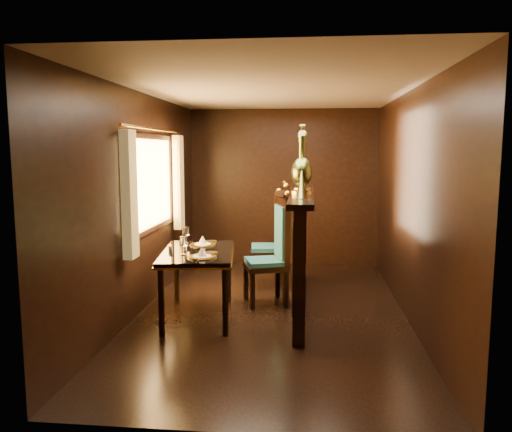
{
  "coord_description": "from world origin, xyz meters",
  "views": [
    {
      "loc": [
        0.39,
        -5.53,
        1.84
      ],
      "look_at": [
        -0.22,
        0.4,
        1.06
      ],
      "focal_mm": 35.0,
      "sensor_mm": 36.0,
      "label": 1
    }
  ],
  "objects_px": {
    "peacock_left": "(302,159)",
    "dining_table": "(198,257)",
    "chair_left": "(276,245)",
    "chair_right": "(278,232)",
    "peacock_right": "(302,161)"
  },
  "relations": [
    {
      "from": "dining_table",
      "to": "peacock_left",
      "type": "xyz_separation_m",
      "value": [
        1.13,
        0.29,
        1.07
      ]
    },
    {
      "from": "chair_right",
      "to": "chair_left",
      "type": "bearing_deg",
      "value": -94.7
    },
    {
      "from": "chair_right",
      "to": "peacock_left",
      "type": "height_order",
      "value": "peacock_left"
    },
    {
      "from": "chair_left",
      "to": "dining_table",
      "type": "bearing_deg",
      "value": -160.72
    },
    {
      "from": "dining_table",
      "to": "peacock_right",
      "type": "xyz_separation_m",
      "value": [
        1.13,
        0.75,
        1.04
      ]
    },
    {
      "from": "chair_left",
      "to": "chair_right",
      "type": "distance_m",
      "value": 0.75
    },
    {
      "from": "chair_left",
      "to": "peacock_right",
      "type": "height_order",
      "value": "peacock_right"
    },
    {
      "from": "dining_table",
      "to": "chair_right",
      "type": "bearing_deg",
      "value": 52.08
    },
    {
      "from": "dining_table",
      "to": "chair_left",
      "type": "height_order",
      "value": "chair_left"
    },
    {
      "from": "chair_right",
      "to": "peacock_right",
      "type": "relative_size",
      "value": 2.0
    },
    {
      "from": "peacock_right",
      "to": "chair_right",
      "type": "bearing_deg",
      "value": 117.59
    },
    {
      "from": "dining_table",
      "to": "peacock_left",
      "type": "bearing_deg",
      "value": 7.12
    },
    {
      "from": "chair_left",
      "to": "chair_right",
      "type": "relative_size",
      "value": 0.97
    },
    {
      "from": "peacock_left",
      "to": "dining_table",
      "type": "bearing_deg",
      "value": -165.55
    },
    {
      "from": "chair_right",
      "to": "peacock_left",
      "type": "distance_m",
      "value": 1.51
    }
  ]
}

